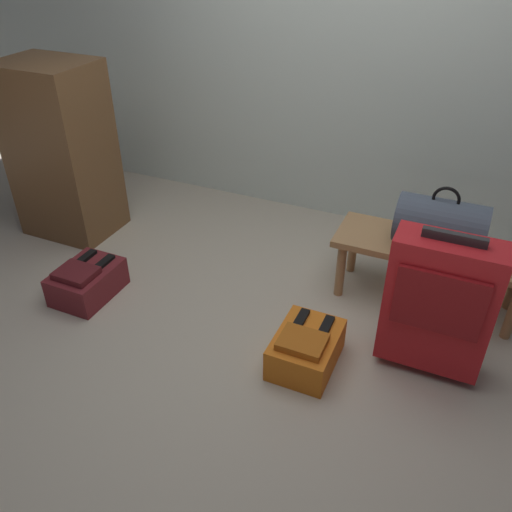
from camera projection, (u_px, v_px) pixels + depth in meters
name	position (u px, v px, depth m)	size (l,w,h in m)	color
ground_plane	(245.00, 354.00, 2.57)	(6.60, 6.60, 0.00)	#B2A893
bench	(431.00, 254.00, 2.76)	(1.00, 0.36, 0.36)	#A87A4C
duffel_bag_slate	(441.00, 224.00, 2.65)	(0.44, 0.26, 0.34)	#475160
suitcase_upright_red	(438.00, 303.00, 2.30)	(0.46, 0.22, 0.73)	red
backpack_maroon	(87.00, 281.00, 2.92)	(0.28, 0.38, 0.21)	maroon
backpack_orange	(306.00, 348.00, 2.47)	(0.28, 0.38, 0.21)	orange
side_cabinet	(62.00, 151.00, 3.30)	(0.56, 0.44, 1.10)	brown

